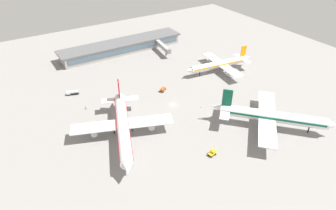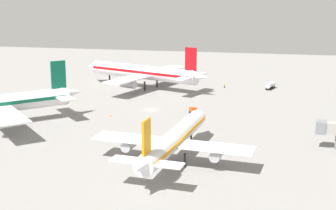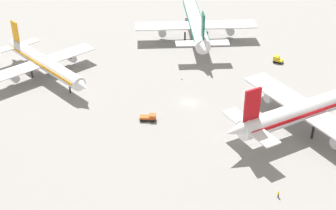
% 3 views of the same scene
% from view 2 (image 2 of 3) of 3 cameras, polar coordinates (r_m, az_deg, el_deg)
% --- Properties ---
extents(ground, '(288.00, 288.00, 0.00)m').
position_cam_2_polar(ground, '(161.17, -2.04, -0.54)').
color(ground, gray).
extents(airplane_taxiing, '(46.56, 37.59, 14.18)m').
position_cam_2_polar(airplane_taxiing, '(113.56, 0.67, -3.93)').
color(airplane_taxiing, white).
rests_on(airplane_taxiing, ground).
extents(airplane_distant, '(44.87, 54.43, 17.25)m').
position_cam_2_polar(airplane_distant, '(193.53, -2.74, 3.74)').
color(airplane_distant, white).
rests_on(airplane_distant, ground).
extents(baggage_tug, '(3.46, 2.66, 2.30)m').
position_cam_2_polar(baggage_tug, '(180.48, -14.21, 0.96)').
color(baggage_tug, black).
rests_on(baggage_tug, ground).
extents(pushback_tractor, '(4.66, 4.16, 1.90)m').
position_cam_2_polar(pushback_tractor, '(155.57, 3.03, -0.70)').
color(pushback_tractor, black).
rests_on(pushback_tractor, ground).
extents(fuel_truck, '(6.58, 3.78, 2.50)m').
position_cam_2_polar(fuel_truck, '(196.85, 11.62, 2.20)').
color(fuel_truck, black).
rests_on(fuel_truck, ground).
extents(ground_crew_worker, '(0.53, 0.53, 1.67)m').
position_cam_2_polar(ground_crew_worker, '(196.41, 6.45, 2.21)').
color(ground_crew_worker, '#1E2338').
rests_on(ground_crew_worker, ground).
extents(safety_cone_near_gate, '(0.44, 0.44, 0.60)m').
position_cam_2_polar(safety_cone_near_gate, '(153.77, -6.62, -1.21)').
color(safety_cone_near_gate, '#EA590C').
rests_on(safety_cone_near_gate, ground).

